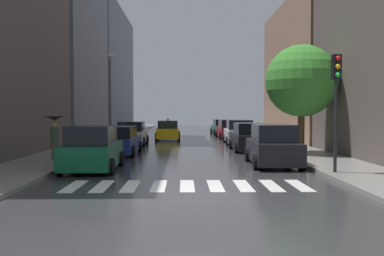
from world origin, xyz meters
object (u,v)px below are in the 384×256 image
object	(u,v)px
parked_car_right_nearest	(273,146)
lamp_post_left	(110,91)
parked_car_left_third	(132,134)
taxi_midroad	(168,131)
traffic_light_right_corner	(336,87)
parked_car_left_second	(119,141)
parked_car_right_fourth	(229,130)
street_tree_right	(302,81)
parked_car_right_fifth	(222,128)
parked_car_right_third	(239,133)
parked_car_left_nearest	(92,150)
pedestrian_foreground	(54,128)
parked_car_right_second	(249,138)

from	to	relation	value
parked_car_right_nearest	lamp_post_left	xyz separation A→B (m)	(-9.38, 12.96, 3.07)
parked_car_left_third	taxi_midroad	xyz separation A→B (m)	(2.35, 5.97, -0.02)
traffic_light_right_corner	parked_car_left_second	bearing A→B (deg)	138.62
traffic_light_right_corner	parked_car_right_fourth	bearing A→B (deg)	94.00
parked_car_right_fourth	street_tree_right	size ratio (longest dim) A/B	0.82
parked_car_left_third	parked_car_right_fifth	world-z (taller)	parked_car_left_third
parked_car_right_third	taxi_midroad	distance (m)	7.37
street_tree_right	lamp_post_left	distance (m)	14.78
parked_car_right_fourth	traffic_light_right_corner	xyz separation A→B (m)	(1.55, -22.20, 2.50)
parked_car_right_nearest	parked_car_right_fifth	world-z (taller)	parked_car_right_nearest
parked_car_left_third	street_tree_right	bearing A→B (deg)	-126.94
taxi_midroad	parked_car_left_second	bearing A→B (deg)	169.01
parked_car_left_nearest	parked_car_right_fifth	world-z (taller)	parked_car_left_nearest
parked_car_left_second	parked_car_right_fifth	xyz separation A→B (m)	(7.56, 19.89, 0.01)
parked_car_right_third	parked_car_right_fourth	size ratio (longest dim) A/B	0.99
parked_car_left_second	lamp_post_left	bearing A→B (deg)	14.29
pedestrian_foreground	parked_car_right_nearest	bearing A→B (deg)	173.49
parked_car_right_third	parked_car_right_nearest	bearing A→B (deg)	-179.10
parked_car_left_second	parked_car_right_nearest	world-z (taller)	parked_car_right_nearest
parked_car_left_third	pedestrian_foreground	world-z (taller)	pedestrian_foreground
parked_car_left_third	street_tree_right	size ratio (longest dim) A/B	0.70
pedestrian_foreground	parked_car_left_nearest	bearing A→B (deg)	132.71
pedestrian_foreground	traffic_light_right_corner	size ratio (longest dim) A/B	0.47
pedestrian_foreground	parked_car_left_third	bearing A→B (deg)	-102.92
parked_car_right_second	parked_car_right_third	distance (m)	5.69
parked_car_right_third	street_tree_right	world-z (taller)	street_tree_right
parked_car_right_second	traffic_light_right_corner	distance (m)	10.37
parked_car_left_second	pedestrian_foreground	xyz separation A→B (m)	(-2.32, -3.97, 0.87)
parked_car_right_third	street_tree_right	distance (m)	9.35
parked_car_right_fifth	traffic_light_right_corner	world-z (taller)	traffic_light_right_corner
street_tree_right	traffic_light_right_corner	xyz separation A→B (m)	(-0.72, -7.12, -0.72)
parked_car_left_nearest	parked_car_right_fourth	bearing A→B (deg)	-21.35
pedestrian_foreground	street_tree_right	distance (m)	12.81
parked_car_right_second	parked_car_right_third	size ratio (longest dim) A/B	0.86
parked_car_left_nearest	parked_car_right_second	distance (m)	11.18
parked_car_right_third	taxi_midroad	xyz separation A→B (m)	(-5.42, 5.00, -0.06)
parked_car_right_fifth	parked_car_right_nearest	bearing A→B (deg)	177.23
parked_car_right_nearest	pedestrian_foreground	world-z (taller)	pedestrian_foreground
parked_car_left_third	parked_car_right_nearest	xyz separation A→B (m)	(7.64, -11.50, 0.06)
parked_car_right_fifth	parked_car_right_second	bearing A→B (deg)	177.22
parked_car_left_third	parked_car_right_third	size ratio (longest dim) A/B	0.86
parked_car_left_nearest	lamp_post_left	bearing A→B (deg)	6.26
parked_car_left_third	pedestrian_foreground	xyz separation A→B (m)	(-2.23, -10.54, 0.82)
parked_car_right_nearest	parked_car_right_fourth	bearing A→B (deg)	1.81
parked_car_right_fifth	lamp_post_left	bearing A→B (deg)	138.88
parked_car_right_nearest	pedestrian_foreground	size ratio (longest dim) A/B	2.24
parked_car_right_third	pedestrian_foreground	world-z (taller)	pedestrian_foreground
parked_car_left_nearest	traffic_light_right_corner	size ratio (longest dim) A/B	0.96
parked_car_right_nearest	parked_car_right_fifth	bearing A→B (deg)	1.98
street_tree_right	lamp_post_left	xyz separation A→B (m)	(-11.72, 8.99, -0.10)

